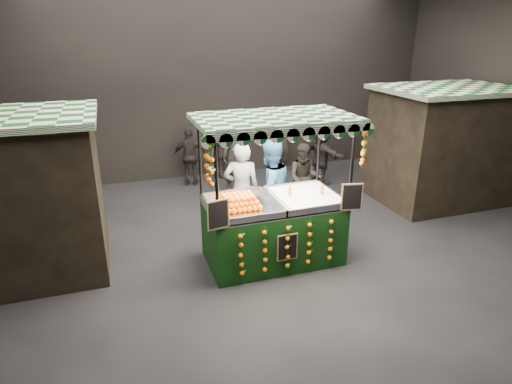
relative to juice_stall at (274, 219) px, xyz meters
name	(u,v)px	position (x,y,z in m)	size (l,w,h in m)	color
ground	(287,257)	(0.28, 0.03, -0.79)	(12.00, 12.00, 0.00)	black
market_hall	(293,58)	(0.28, 0.03, 2.60)	(12.10, 10.10, 5.05)	black
neighbour_stall_left	(6,197)	(-4.12, 1.03, 0.52)	(3.00, 2.20, 2.60)	black
neighbour_stall_right	(443,145)	(4.68, 1.53, 0.52)	(3.00, 2.20, 2.60)	black
juice_stall	(274,219)	(0.00, 0.00, 0.00)	(2.60, 1.53, 2.52)	black
vendor_grey	(242,190)	(-0.23, 1.13, 0.14)	(0.78, 0.64, 1.86)	gray
vendor_blue	(269,190)	(0.25, 0.90, 0.18)	(1.10, 0.97, 1.93)	#254F78
shopper_0	(236,156)	(0.29, 3.32, 0.17)	(0.77, 0.59, 1.91)	#292322
shopper_1	(304,178)	(1.39, 1.83, -0.03)	(0.90, 0.81, 1.52)	black
shopper_2	(190,156)	(-0.63, 4.30, -0.03)	(0.95, 0.61, 1.51)	black
shopper_3	(224,149)	(0.34, 4.62, 0.00)	(1.17, 0.96, 1.58)	black
shopper_4	(25,195)	(-4.15, 2.55, 0.00)	(0.86, 0.66, 1.58)	#2B2623
shopper_5	(321,154)	(2.60, 3.42, -0.02)	(0.70, 1.48, 1.54)	#2C2424
shopper_6	(282,140)	(1.98, 4.63, 0.12)	(0.68, 0.78, 1.81)	#2B2423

